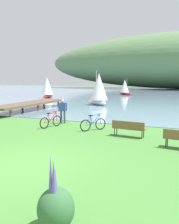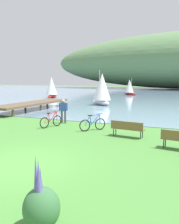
{
  "view_description": "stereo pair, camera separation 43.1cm",
  "coord_description": "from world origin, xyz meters",
  "px_view_note": "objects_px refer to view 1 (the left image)",
  "views": [
    {
      "loc": [
        5.22,
        -6.79,
        3.09
      ],
      "look_at": [
        -0.36,
        7.09,
        1.0
      ],
      "focal_mm": 37.49,
      "sensor_mm": 36.0,
      "label": 1
    },
    {
      "loc": [
        5.61,
        -6.63,
        3.09
      ],
      "look_at": [
        -0.36,
        7.09,
        1.0
      ],
      "focal_mm": 37.49,
      "sensor_mm": 36.0,
      "label": 2
    }
  ],
  "objects_px": {
    "sailboat_nearest_to_shore": "(47,87)",
    "sailboat_mid_bay": "(125,87)",
    "sailboat_toward_hillside": "(99,89)",
    "park_bench_near_camera": "(129,127)",
    "person_at_shoreline": "(63,110)",
    "bicycle_leaning_near_bench": "(93,124)",
    "bicycle_beside_path": "(51,121)"
  },
  "relations": [
    {
      "from": "park_bench_near_camera",
      "to": "sailboat_mid_bay",
      "type": "bearing_deg",
      "value": 103.73
    },
    {
      "from": "sailboat_toward_hillside",
      "to": "person_at_shoreline",
      "type": "bearing_deg",
      "value": -82.44
    },
    {
      "from": "person_at_shoreline",
      "to": "sailboat_nearest_to_shore",
      "type": "xyz_separation_m",
      "value": [
        -13.13,
        18.96,
        0.83
      ]
    },
    {
      "from": "bicycle_leaning_near_bench",
      "to": "person_at_shoreline",
      "type": "distance_m",
      "value": 3.21
    },
    {
      "from": "sailboat_toward_hillside",
      "to": "park_bench_near_camera",
      "type": "bearing_deg",
      "value": -64.42
    },
    {
      "from": "person_at_shoreline",
      "to": "sailboat_nearest_to_shore",
      "type": "height_order",
      "value": "sailboat_nearest_to_shore"
    },
    {
      "from": "park_bench_near_camera",
      "to": "sailboat_nearest_to_shore",
      "type": "xyz_separation_m",
      "value": [
        -18.3,
        21.14,
        1.29
      ]
    },
    {
      "from": "person_at_shoreline",
      "to": "bicycle_beside_path",
      "type": "bearing_deg",
      "value": -92.31
    },
    {
      "from": "bicycle_leaning_near_bench",
      "to": "bicycle_beside_path",
      "type": "relative_size",
      "value": 0.83
    },
    {
      "from": "bicycle_beside_path",
      "to": "bicycle_leaning_near_bench",
      "type": "bearing_deg",
      "value": 2.68
    },
    {
      "from": "park_bench_near_camera",
      "to": "sailboat_mid_bay",
      "type": "distance_m",
      "value": 34.49
    },
    {
      "from": "bicycle_beside_path",
      "to": "sailboat_toward_hillside",
      "type": "height_order",
      "value": "sailboat_toward_hillside"
    },
    {
      "from": "sailboat_mid_bay",
      "to": "sailboat_nearest_to_shore",
      "type": "bearing_deg",
      "value": -129.36
    },
    {
      "from": "person_at_shoreline",
      "to": "park_bench_near_camera",
      "type": "bearing_deg",
      "value": -22.85
    },
    {
      "from": "bicycle_beside_path",
      "to": "person_at_shoreline",
      "type": "xyz_separation_m",
      "value": [
        0.06,
        1.53,
        0.58
      ]
    },
    {
      "from": "person_at_shoreline",
      "to": "sailboat_toward_hillside",
      "type": "xyz_separation_m",
      "value": [
        -1.58,
        11.95,
        1.02
      ]
    },
    {
      "from": "bicycle_leaning_near_bench",
      "to": "sailboat_toward_hillside",
      "type": "bearing_deg",
      "value": 108.31
    },
    {
      "from": "park_bench_near_camera",
      "to": "sailboat_nearest_to_shore",
      "type": "distance_m",
      "value": 27.99
    },
    {
      "from": "bicycle_leaning_near_bench",
      "to": "bicycle_beside_path",
      "type": "xyz_separation_m",
      "value": [
        -2.89,
        -0.14,
        0.0
      ]
    },
    {
      "from": "sailboat_nearest_to_shore",
      "to": "sailboat_toward_hillside",
      "type": "relative_size",
      "value": 0.91
    },
    {
      "from": "sailboat_nearest_to_shore",
      "to": "bicycle_leaning_near_bench",
      "type": "bearing_deg",
      "value": -51.91
    },
    {
      "from": "sailboat_mid_bay",
      "to": "sailboat_toward_hillside",
      "type": "distance_m",
      "value": 19.41
    },
    {
      "from": "bicycle_leaning_near_bench",
      "to": "person_at_shoreline",
      "type": "xyz_separation_m",
      "value": [
        -2.83,
        1.4,
        0.58
      ]
    },
    {
      "from": "bicycle_leaning_near_bench",
      "to": "sailboat_mid_bay",
      "type": "height_order",
      "value": "sailboat_mid_bay"
    },
    {
      "from": "person_at_shoreline",
      "to": "sailboat_toward_hillside",
      "type": "bearing_deg",
      "value": 97.56
    },
    {
      "from": "sailboat_nearest_to_shore",
      "to": "sailboat_mid_bay",
      "type": "bearing_deg",
      "value": 50.64
    },
    {
      "from": "sailboat_toward_hillside",
      "to": "bicycle_leaning_near_bench",
      "type": "bearing_deg",
      "value": -71.69
    },
    {
      "from": "bicycle_leaning_near_bench",
      "to": "sailboat_nearest_to_shore",
      "type": "relative_size",
      "value": 0.37
    },
    {
      "from": "bicycle_leaning_near_bench",
      "to": "sailboat_nearest_to_shore",
      "type": "height_order",
      "value": "sailboat_nearest_to_shore"
    },
    {
      "from": "sailboat_nearest_to_shore",
      "to": "sailboat_mid_bay",
      "type": "distance_m",
      "value": 15.96
    },
    {
      "from": "bicycle_beside_path",
      "to": "sailboat_toward_hillside",
      "type": "distance_m",
      "value": 13.66
    },
    {
      "from": "bicycle_beside_path",
      "to": "sailboat_nearest_to_shore",
      "type": "relative_size",
      "value": 0.45
    }
  ]
}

